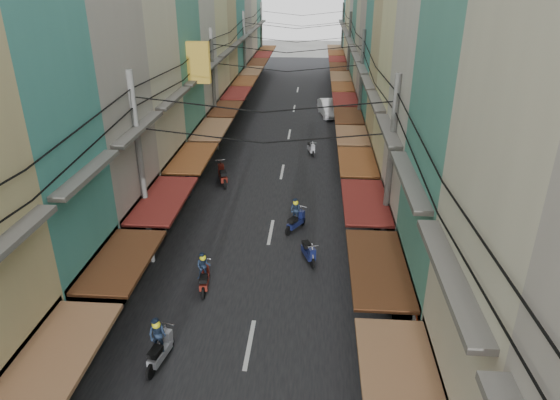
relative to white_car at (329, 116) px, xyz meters
The scene contains 14 objects.
ground 27.90m from the white_car, 96.53° to the right, with size 160.00×160.00×0.00m, color slate.
road 8.34m from the white_car, 112.37° to the right, with size 10.00×80.00×0.02m, color black.
sidewalk_left 12.37m from the white_car, 141.43° to the right, with size 3.00×80.00×0.06m, color slate.
sidewalk_right 8.40m from the white_car, 66.68° to the right, with size 3.00×80.00×0.06m, color slate.
building_row_left 18.52m from the white_car, 134.85° to the right, with size 7.80×67.67×23.70m.
building_row_right 15.43m from the white_car, 67.18° to the right, with size 7.80×68.98×22.59m.
utility_poles 14.66m from the white_car, 104.03° to the right, with size 10.20×66.13×8.20m.
white_car is the anchor object (origin of this frame).
bicycle 28.23m from the white_car, 81.94° to the right, with size 0.68×1.80×1.24m, color black.
moving_scooters 23.41m from the white_car, 100.41° to the right, with size 5.55×22.29×1.75m.
parked_scooters 30.52m from the white_car, 90.02° to the right, with size 12.66×13.65×1.01m.
pedestrians 24.50m from the white_car, 106.54° to the right, with size 12.86×26.86×2.23m.
market_umbrella 33.57m from the white_car, 85.72° to the right, with size 2.15×2.15×2.26m.
traffic_sign 31.32m from the white_car, 86.65° to the right, with size 0.10×0.60×2.76m.
Camera 1 is at (2.00, -15.15, 11.47)m, focal length 32.00 mm.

